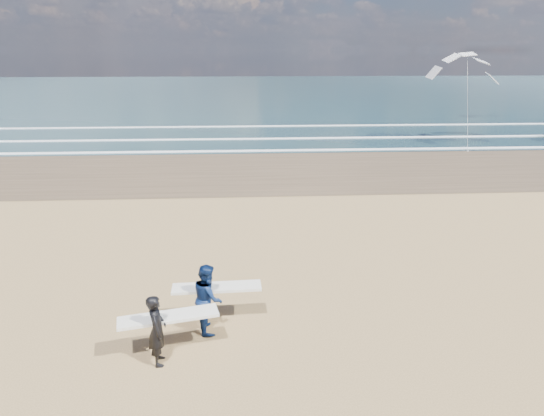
{
  "coord_description": "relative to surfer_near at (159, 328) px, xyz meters",
  "views": [
    {
      "loc": [
        2.5,
        -9.74,
        6.56
      ],
      "look_at": [
        3.45,
        6.0,
        1.41
      ],
      "focal_mm": 32.0,
      "sensor_mm": 36.0,
      "label": 1
    }
  ],
  "objects": [
    {
      "name": "ocean",
      "position": [
        19.39,
        72.44,
        -0.83
      ],
      "size": [
        220.0,
        100.0,
        0.02
      ],
      "primitive_type": "cube",
      "color": "#193339",
      "rests_on": "ground"
    },
    {
      "name": "surfer_far",
      "position": [
        0.99,
        1.25,
        0.04
      ],
      "size": [
        2.22,
        1.13,
        1.73
      ],
      "color": "#0D204A",
      "rests_on": "ground"
    },
    {
      "name": "surfer_near",
      "position": [
        0.0,
        0.0,
        0.0
      ],
      "size": [
        2.26,
        1.17,
        1.63
      ],
      "color": "black",
      "rests_on": "ground"
    },
    {
      "name": "foam_breakers",
      "position": [
        19.39,
        28.54,
        -0.79
      ],
      "size": [
        220.0,
        11.7,
        0.05
      ],
      "color": "white",
      "rests_on": "ground"
    },
    {
      "name": "kite_1",
      "position": [
        17.79,
        24.91,
        3.14
      ],
      "size": [
        5.31,
        4.68,
        7.34
      ],
      "color": "slate",
      "rests_on": "ground"
    },
    {
      "name": "wet_sand_strip",
      "position": [
        19.39,
        18.44,
        -0.83
      ],
      "size": [
        220.0,
        12.0,
        0.01
      ],
      "primitive_type": "cube",
      "color": "#4E3D29",
      "rests_on": "ground"
    }
  ]
}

